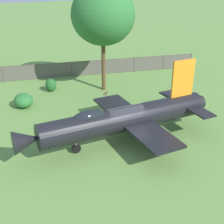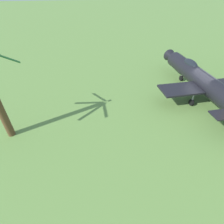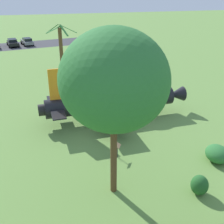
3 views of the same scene
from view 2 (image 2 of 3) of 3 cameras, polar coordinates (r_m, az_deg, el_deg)
name	(u,v)px [view 2 (image 2 of 3)]	position (r m, az deg, el deg)	size (l,w,h in m)	color
ground_plane	(198,97)	(19.64, 26.05, 4.47)	(200.00, 200.00, 0.00)	#668E42
display_jet	(201,79)	(19.12, 26.88, 9.37)	(13.85, 8.91, 5.16)	black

